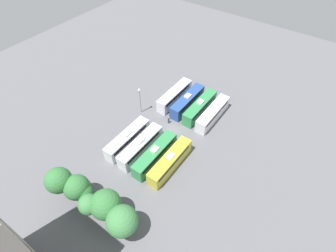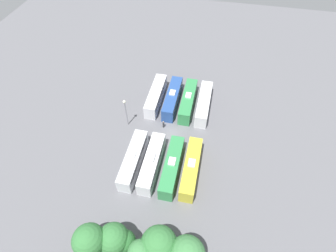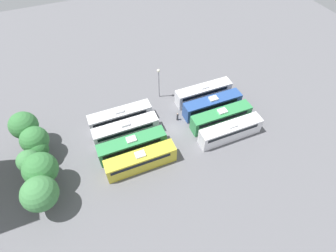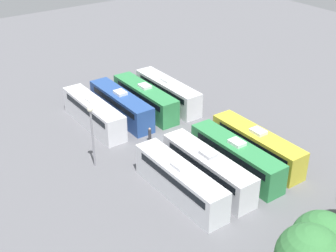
{
  "view_description": "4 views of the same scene",
  "coord_description": "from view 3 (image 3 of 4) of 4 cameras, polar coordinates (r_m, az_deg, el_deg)",
  "views": [
    {
      "loc": [
        -22.19,
        32.65,
        43.07
      ],
      "look_at": [
        0.79,
        0.61,
        1.43
      ],
      "focal_mm": 28.0,
      "sensor_mm": 36.0,
      "label": 1
    },
    {
      "loc": [
        -6.3,
        32.88,
        41.71
      ],
      "look_at": [
        0.87,
        -0.43,
        1.73
      ],
      "focal_mm": 28.0,
      "sensor_mm": 36.0,
      "label": 2
    },
    {
      "loc": [
        -28.37,
        13.12,
        37.34
      ],
      "look_at": [
        -0.34,
        1.53,
        2.01
      ],
      "focal_mm": 28.0,
      "sensor_mm": 36.0,
      "label": 3
    },
    {
      "loc": [
        27.08,
        37.39,
        27.1
      ],
      "look_at": [
        1.62,
        1.58,
        3.2
      ],
      "focal_mm": 50.0,
      "sensor_mm": 36.0,
      "label": 4
    }
  ],
  "objects": [
    {
      "name": "light_pole",
      "position": [
        51.79,
        -2.04,
        10.34
      ],
      "size": [
        0.6,
        0.6,
        6.91
      ],
      "color": "gray",
      "rests_on": "ground_plane"
    },
    {
      "name": "tree_3",
      "position": [
        46.79,
        -26.37,
        -4.56
      ],
      "size": [
        3.22,
        3.22,
        4.87
      ],
      "color": "brown",
      "rests_on": "ground_plane"
    },
    {
      "name": "bus_3",
      "position": [
        53.61,
        7.69,
        7.25
      ],
      "size": [
        2.51,
        11.62,
        3.56
      ],
      "color": "silver",
      "rests_on": "ground_plane"
    },
    {
      "name": "tree_5",
      "position": [
        48.8,
        -28.91,
        0.13
      ],
      "size": [
        4.55,
        4.55,
        7.29
      ],
      "color": "brown",
      "rests_on": "ground_plane"
    },
    {
      "name": "tree_4",
      "position": [
        47.22,
        -27.06,
        -2.68
      ],
      "size": [
        4.45,
        4.45,
        6.28
      ],
      "color": "brown",
      "rests_on": "ground_plane"
    },
    {
      "name": "bus_1",
      "position": [
        49.29,
        11.42,
        1.89
      ],
      "size": [
        2.51,
        11.62,
        3.56
      ],
      "color": "#338C4C",
      "rests_on": "ground_plane"
    },
    {
      "name": "bus_6",
      "position": [
        46.92,
        -9.13,
        -0.82
      ],
      "size": [
        2.51,
        11.62,
        3.56
      ],
      "color": "silver",
      "rests_on": "ground_plane"
    },
    {
      "name": "bus_2",
      "position": [
        51.3,
        9.58,
        4.59
      ],
      "size": [
        2.51,
        11.62,
        3.56
      ],
      "color": "#284C93",
      "rests_on": "ground_plane"
    },
    {
      "name": "tree_0",
      "position": [
        40.68,
        -26.13,
        -13.09
      ],
      "size": [
        5.01,
        5.01,
        6.86
      ],
      "color": "brown",
      "rests_on": "ground_plane"
    },
    {
      "name": "tree_2",
      "position": [
        44.46,
        -28.07,
        -6.74
      ],
      "size": [
        3.42,
        3.42,
        6.12
      ],
      "color": "brown",
      "rests_on": "ground_plane"
    },
    {
      "name": "ground_plane",
      "position": [
        48.7,
        1.51,
        -0.74
      ],
      "size": [
        124.85,
        124.85,
        0.0
      ],
      "primitive_type": "plane",
      "color": "slate"
    },
    {
      "name": "bus_4",
      "position": [
        42.75,
        -5.96,
        -7.42
      ],
      "size": [
        2.51,
        11.62,
        3.56
      ],
      "color": "gold",
      "rests_on": "ground_plane"
    },
    {
      "name": "worker_person",
      "position": [
        49.69,
        2.08,
        2.01
      ],
      "size": [
        0.36,
        0.36,
        1.77
      ],
      "color": "#333338",
      "rests_on": "ground_plane"
    },
    {
      "name": "bus_7",
      "position": [
        49.21,
        -10.32,
        2.01
      ],
      "size": [
        2.51,
        11.62,
        3.56
      ],
      "color": "silver",
      "rests_on": "ground_plane"
    },
    {
      "name": "bus_5",
      "position": [
        44.63,
        -7.83,
        -4.19
      ],
      "size": [
        2.51,
        11.62,
        3.56
      ],
      "color": "#338C4C",
      "rests_on": "ground_plane"
    },
    {
      "name": "bus_0",
      "position": [
        47.48,
        13.4,
        -1.01
      ],
      "size": [
        2.51,
        11.62,
        3.56
      ],
      "color": "silver",
      "rests_on": "ground_plane"
    },
    {
      "name": "tree_1",
      "position": [
        42.69,
        -26.01,
        -8.42
      ],
      "size": [
        5.02,
        5.02,
        6.99
      ],
      "color": "brown",
      "rests_on": "ground_plane"
    }
  ]
}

